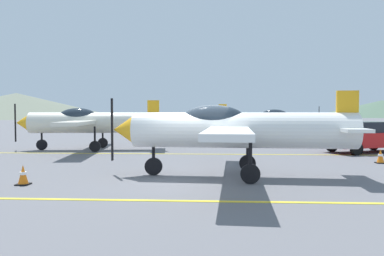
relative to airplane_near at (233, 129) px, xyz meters
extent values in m
plane|color=slate|center=(-1.33, -0.46, -1.58)|extent=(400.00, 400.00, 0.00)
cube|color=yellow|center=(-1.33, -3.47, -1.57)|extent=(80.00, 0.16, 0.01)
cube|color=yellow|center=(-1.33, 6.56, -1.57)|extent=(80.00, 0.16, 0.01)
cylinder|color=white|center=(0.31, -0.02, -0.04)|extent=(7.25, 1.57, 1.16)
cone|color=#F2A519|center=(-3.65, 0.21, -0.04)|extent=(0.80, 1.03, 0.99)
cube|color=black|center=(-4.07, 0.23, -0.04)|extent=(0.05, 0.13, 2.11)
ellipsoid|color=#1E2833|center=(-0.64, 0.04, 0.30)|extent=(2.17, 1.07, 0.95)
cube|color=white|center=(-0.11, 0.01, 0.01)|extent=(1.69, 9.36, 0.17)
cube|color=white|center=(3.59, -0.20, 0.01)|extent=(0.90, 2.79, 0.11)
cube|color=#F2A519|center=(3.59, -0.20, 0.59)|extent=(0.67, 0.16, 1.27)
cylinder|color=black|center=(-2.64, 0.15, -0.75)|extent=(0.11, 0.11, 1.06)
cylinder|color=black|center=(-2.64, 0.15, -1.28)|extent=(0.60, 0.16, 0.59)
cylinder|color=black|center=(0.59, 1.13, -0.75)|extent=(0.11, 0.11, 1.06)
cylinder|color=black|center=(0.59, 1.13, -1.28)|extent=(0.60, 0.16, 0.59)
cylinder|color=black|center=(0.46, -1.19, -0.75)|extent=(0.11, 0.11, 1.06)
cylinder|color=black|center=(0.46, -1.19, -1.28)|extent=(0.60, 0.16, 0.59)
cylinder|color=silver|center=(-7.29, 8.47, -0.04)|extent=(7.28, 1.97, 1.16)
cone|color=#F2A519|center=(-11.23, 8.02, -0.04)|extent=(0.85, 1.07, 0.99)
cube|color=black|center=(-11.65, 7.97, -0.04)|extent=(0.06, 0.13, 2.11)
ellipsoid|color=#1E2833|center=(-8.23, 8.36, 0.30)|extent=(2.21, 1.18, 0.95)
cube|color=silver|center=(-7.71, 8.42, 0.01)|extent=(2.21, 9.38, 0.17)
cube|color=silver|center=(-4.03, 8.84, 0.01)|extent=(1.05, 2.82, 0.11)
cube|color=#F2A519|center=(-4.03, 8.84, 0.59)|extent=(0.68, 0.20, 1.27)
cylinder|color=black|center=(-10.23, 8.14, -0.75)|extent=(0.11, 0.11, 1.06)
cylinder|color=black|center=(-10.23, 8.14, -1.28)|extent=(0.60, 0.19, 0.59)
cylinder|color=black|center=(-7.21, 9.65, -0.75)|extent=(0.11, 0.11, 1.06)
cylinder|color=black|center=(-7.21, 9.65, -1.28)|extent=(0.60, 0.19, 0.59)
cylinder|color=black|center=(-6.95, 7.34, -0.75)|extent=(0.11, 0.11, 1.06)
cylinder|color=black|center=(-6.95, 7.34, -1.28)|extent=(0.60, 0.19, 0.59)
cylinder|color=silver|center=(3.40, 18.51, -0.04)|extent=(7.28, 2.36, 1.16)
cone|color=#F2A519|center=(7.31, 17.84, -0.04)|extent=(0.90, 1.10, 0.99)
cube|color=black|center=(7.72, 17.77, -0.04)|extent=(0.06, 0.13, 2.11)
ellipsoid|color=#1E2833|center=(4.34, 18.35, 0.30)|extent=(2.24, 1.29, 0.95)
cube|color=silver|center=(3.82, 18.44, 0.01)|extent=(2.71, 9.37, 0.17)
cube|color=silver|center=(0.17, 19.06, 0.01)|extent=(1.19, 2.83, 0.11)
cube|color=#F2A519|center=(0.17, 19.06, 0.59)|extent=(0.68, 0.24, 1.27)
cylinder|color=black|center=(6.32, 18.01, -0.75)|extent=(0.11, 0.11, 1.06)
cylinder|color=black|center=(6.32, 18.01, -1.28)|extent=(0.61, 0.22, 0.59)
cylinder|color=black|center=(2.99, 17.40, -0.75)|extent=(0.11, 0.11, 1.06)
cylinder|color=black|center=(2.99, 17.40, -1.28)|extent=(0.61, 0.22, 0.59)
cylinder|color=black|center=(3.39, 19.69, -0.75)|extent=(0.11, 0.11, 1.06)
cylinder|color=black|center=(3.39, 19.69, -1.28)|extent=(0.61, 0.22, 0.59)
cube|color=red|center=(7.39, 7.83, -0.88)|extent=(4.66, 3.28, 0.75)
cube|color=black|center=(7.25, 7.77, -0.23)|extent=(2.83, 2.37, 0.55)
cylinder|color=black|center=(8.37, 9.19, -1.26)|extent=(0.68, 0.44, 0.64)
cylinder|color=black|center=(6.41, 6.46, -1.26)|extent=(0.68, 0.44, 0.64)
cylinder|color=black|center=(5.74, 8.13, -1.26)|extent=(0.68, 0.44, 0.64)
cube|color=black|center=(-6.17, -1.74, -1.56)|extent=(0.36, 0.36, 0.04)
cone|color=orange|center=(-6.17, -1.74, -1.26)|extent=(0.29, 0.29, 0.55)
cylinder|color=white|center=(-6.17, -1.74, -1.24)|extent=(0.20, 0.20, 0.08)
cube|color=black|center=(6.30, 3.58, -1.56)|extent=(0.36, 0.36, 0.04)
cone|color=orange|center=(6.30, 3.58, -1.26)|extent=(0.29, 0.29, 0.55)
cylinder|color=white|center=(6.30, 3.58, -1.24)|extent=(0.20, 0.20, 0.08)
cone|color=slate|center=(-72.92, 121.96, 3.03)|extent=(77.32, 77.32, 9.21)
cone|color=#4C6651|center=(72.98, 155.05, 2.10)|extent=(61.63, 61.63, 7.35)
camera|label=1|loc=(-0.66, -12.27, 0.54)|focal=35.02mm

